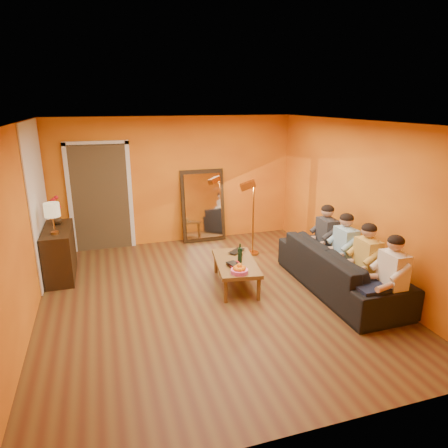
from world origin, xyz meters
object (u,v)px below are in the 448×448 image
object	(u,v)px
floor_lamp	(253,219)
person_far_left	(392,279)
dog	(341,283)
tumbler	(240,255)
person_far_right	(326,240)
table_lamp	(53,219)
laptop	(239,252)
sofa	(340,268)
vase	(57,220)
wine_bottle	(240,253)
person_mid_right	(345,251)
person_mid_left	(366,263)
coffee_table	(236,273)
sideboard	(60,252)
mirror_frame	(203,206)

from	to	relation	value
floor_lamp	person_far_left	bearing A→B (deg)	-53.51
dog	tumbler	size ratio (longest dim) A/B	6.90
dog	person_far_right	distance (m)	1.17
tumbler	table_lamp	bearing A→B (deg)	163.70
tumbler	laptop	size ratio (longest dim) A/B	0.28
person_far_right	table_lamp	bearing A→B (deg)	167.98
sofa	vase	world-z (taller)	vase
person_far_right	vase	world-z (taller)	person_far_right
wine_bottle	tumbler	size ratio (longest dim) A/B	3.21
sofa	person_mid_right	size ratio (longest dim) A/B	2.03
dog	person_mid_right	distance (m)	0.71
wine_bottle	person_mid_left	bearing A→B (deg)	-32.83
coffee_table	vase	xyz separation A→B (m)	(-2.73, 1.50, 0.73)
table_lamp	vase	distance (m)	0.58
person_far_left	vase	size ratio (longest dim) A/B	7.08
person_mid_left	laptop	bearing A→B (deg)	135.71
table_lamp	person_far_right	world-z (taller)	table_lamp
person_mid_left	laptop	size ratio (longest dim) A/B	3.51
wine_bottle	vase	distance (m)	3.20
coffee_table	person_mid_left	xyz separation A→B (m)	(1.64, -1.08, 0.40)
sideboard	table_lamp	bearing A→B (deg)	-90.00
sofa	coffee_table	size ratio (longest dim) A/B	2.03
person_far_left	dog	bearing A→B (deg)	123.64
vase	person_far_left	bearing A→B (deg)	-35.62
sofa	dog	distance (m)	0.49
tumbler	vase	size ratio (longest dim) A/B	0.56
person_mid_right	laptop	bearing A→B (deg)	149.04
mirror_frame	sideboard	size ratio (longest dim) A/B	1.29
sofa	person_mid_right	bearing A→B (deg)	-52.43
person_mid_left	person_far_right	xyz separation A→B (m)	(0.00, 1.10, 0.00)
sideboard	person_far_left	bearing A→B (deg)	-33.39
person_far_left	tumbler	xyz separation A→B (m)	(-1.52, 1.75, -0.15)
person_mid_right	dog	bearing A→B (deg)	-126.15
dog	person_mid_right	size ratio (longest dim) A/B	0.55
wine_bottle	person_far_right	bearing A→B (deg)	2.56
sideboard	floor_lamp	xyz separation A→B (m)	(3.49, -0.03, 0.29)
floor_lamp	dog	size ratio (longest dim) A/B	2.16
coffee_table	person_far_left	size ratio (longest dim) A/B	1.00
person_far_left	wine_bottle	distance (m)	2.24
table_lamp	person_mid_right	bearing A→B (deg)	-18.72
floor_lamp	mirror_frame	bearing A→B (deg)	141.73
sofa	floor_lamp	xyz separation A→B (m)	(-0.75, 1.85, 0.36)
tumbler	laptop	xyz separation A→B (m)	(0.06, 0.23, -0.03)
table_lamp	dog	world-z (taller)	table_lamp
floor_lamp	wine_bottle	world-z (taller)	floor_lamp
table_lamp	person_mid_left	size ratio (longest dim) A/B	0.42
table_lamp	vase	bearing A→B (deg)	90.00
table_lamp	sideboard	bearing A→B (deg)	90.00
dog	person_mid_left	world-z (taller)	person_mid_left
sofa	dog	bearing A→B (deg)	149.19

